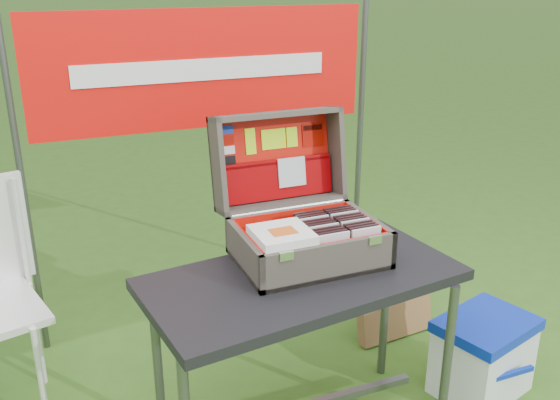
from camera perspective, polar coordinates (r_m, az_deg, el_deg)
name	(u,v)px	position (r m, az deg, el deg)	size (l,w,h in m)	color
table	(301,357)	(2.44, 1.97, -14.18)	(1.13, 0.57, 0.71)	black
table_top	(303,279)	(2.27, 2.08, -7.24)	(1.13, 0.57, 0.04)	black
table_leg_fr	(447,364)	(2.52, 15.02, -14.27)	(0.04, 0.04, 0.67)	#59595B
table_leg_bl	(157,360)	(2.51, -11.15, -14.13)	(0.04, 0.04, 0.67)	#59595B
table_leg_br	(385,308)	(2.83, 9.59, -9.73)	(0.04, 0.04, 0.67)	#59595B
suitcase	(303,193)	(2.32, 2.07, 0.68)	(0.53, 0.54, 0.50)	#48423A
suitcase_base_bottom	(308,258)	(2.36, 2.60, -5.28)	(0.53, 0.38, 0.02)	#48423A
suitcase_base_wall_front	(330,263)	(2.19, 4.60, -5.72)	(0.53, 0.02, 0.14)	#48423A
suitcase_base_wall_back	(290,226)	(2.49, 0.89, -2.36)	(0.53, 0.02, 0.14)	#48423A
suitcase_base_wall_left	(244,254)	(2.25, -3.30, -4.96)	(0.02, 0.38, 0.14)	#48423A
suitcase_base_wall_right	(368,233)	(2.45, 8.05, -2.96)	(0.02, 0.38, 0.14)	#48423A
suitcase_liner_floor	(308,254)	(2.36, 2.61, -4.98)	(0.49, 0.34, 0.01)	red
suitcase_latch_left	(286,256)	(2.09, 0.59, -5.14)	(0.05, 0.01, 0.03)	silver
suitcase_latch_right	(375,240)	(2.23, 8.68, -3.64)	(0.05, 0.01, 0.03)	silver
suitcase_hinge	(289,208)	(2.47, 0.80, -0.76)	(0.02, 0.02, 0.48)	silver
suitcase_lid_back	(273,158)	(2.56, -0.62, 3.87)	(0.53, 0.38, 0.02)	#48423A
suitcase_lid_rim_far	(276,114)	(2.49, -0.40, 7.84)	(0.53, 0.02, 0.14)	#48423A
suitcase_lid_rim_near	(282,203)	(2.53, 0.17, -0.26)	(0.53, 0.02, 0.14)	#48423A
suitcase_lid_rim_left	(218,166)	(2.42, -5.71, 3.07)	(0.02, 0.38, 0.14)	#48423A
suitcase_lid_rim_right	(335,152)	(2.61, 5.09, 4.35)	(0.02, 0.38, 0.14)	#48423A
suitcase_lid_liner	(274,158)	(2.55, -0.51, 3.85)	(0.48, 0.33, 0.01)	red
suitcase_liner_wall_front	(328,258)	(2.20, 4.45, -5.34)	(0.49, 0.01, 0.12)	red
suitcase_liner_wall_back	(291,224)	(2.47, 1.01, -2.25)	(0.49, 0.01, 0.12)	red
suitcase_liner_wall_left	(248,251)	(2.25, -2.98, -4.67)	(0.01, 0.34, 0.12)	red
suitcase_liner_wall_right	(365,231)	(2.44, 7.79, -2.79)	(0.01, 0.34, 0.12)	red
suitcase_lid_pocket	(278,180)	(2.54, -0.21, 1.85)	(0.47, 0.15, 0.03)	#880104
suitcase_pocket_edge	(277,162)	(2.52, -0.28, 3.53)	(0.46, 0.02, 0.02)	#880104
suitcase_pocket_cd	(292,172)	(2.54, 1.08, 2.59)	(0.12, 0.12, 0.01)	silver
lid_sticker_cc_a	(227,130)	(2.46, -4.90, 6.41)	(0.05, 0.03, 0.00)	#1933B2
lid_sticker_cc_b	(228,140)	(2.47, -4.82, 5.48)	(0.05, 0.03, 0.00)	#A10900
lid_sticker_cc_c	(228,150)	(2.47, -4.74, 4.56)	(0.05, 0.03, 0.00)	white
lid_sticker_cc_d	(229,160)	(2.48, -4.66, 3.64)	(0.05, 0.03, 0.00)	black
lid_card_neon_tall	(251,141)	(2.50, -2.71, 5.37)	(0.04, 0.10, 0.00)	#BAF611
lid_card_neon_main	(274,139)	(2.53, -0.58, 5.60)	(0.10, 0.08, 0.00)	#BAF611
lid_card_neon_small	(292,137)	(2.56, 1.10, 5.77)	(0.05, 0.08, 0.00)	#BAF611
lid_sticker_band	(313,135)	(2.60, 3.02, 5.97)	(0.09, 0.09, 0.00)	#A10900
lid_sticker_band_bar	(312,128)	(2.60, 2.98, 6.63)	(0.09, 0.02, 0.00)	black
cd_left_0	(334,251)	(2.22, 4.97, -4.67)	(0.12, 0.01, 0.13)	silver
cd_left_1	(331,249)	(2.24, 4.73, -4.46)	(0.12, 0.01, 0.13)	black
cd_left_2	(329,246)	(2.26, 4.49, -4.26)	(0.12, 0.01, 0.13)	black
cd_left_3	(326,244)	(2.27, 4.26, -4.05)	(0.12, 0.01, 0.13)	black
cd_left_4	(324,242)	(2.29, 4.02, -3.85)	(0.12, 0.01, 0.13)	silver
cd_left_5	(321,240)	(2.31, 3.80, -3.66)	(0.12, 0.01, 0.13)	black
cd_left_6	(319,238)	(2.32, 3.57, -3.46)	(0.12, 0.01, 0.13)	black
cd_left_7	(316,236)	(2.34, 3.35, -3.27)	(0.12, 0.01, 0.13)	black
cd_left_8	(314,234)	(2.36, 3.13, -3.09)	(0.12, 0.01, 0.13)	silver
cd_left_9	(312,232)	(2.38, 2.92, -2.90)	(0.12, 0.01, 0.13)	black
cd_left_10	(309,230)	(2.39, 2.70, -2.72)	(0.12, 0.01, 0.13)	black
cd_left_11	(307,228)	(2.41, 2.49, -2.54)	(0.12, 0.01, 0.13)	black
cd_right_0	(366,245)	(2.28, 7.84, -4.12)	(0.12, 0.01, 0.13)	silver
cd_right_1	(363,243)	(2.30, 7.58, -3.92)	(0.12, 0.01, 0.13)	black
cd_right_2	(360,241)	(2.31, 7.33, -3.73)	(0.12, 0.01, 0.13)	black
cd_right_3	(357,239)	(2.33, 7.08, -3.54)	(0.12, 0.01, 0.13)	black
cd_right_4	(355,237)	(2.35, 6.83, -3.35)	(0.12, 0.01, 0.13)	silver
cd_right_5	(352,235)	(2.36, 6.59, -3.16)	(0.12, 0.01, 0.13)	black
cd_right_6	(349,233)	(2.38, 6.35, -2.97)	(0.12, 0.01, 0.13)	black
cd_right_7	(347,231)	(2.40, 6.11, -2.79)	(0.12, 0.01, 0.13)	black
cd_right_8	(344,229)	(2.41, 5.88, -2.61)	(0.12, 0.01, 0.13)	silver
cd_right_9	(342,227)	(2.43, 5.65, -2.43)	(0.12, 0.01, 0.13)	black
cd_right_10	(339,225)	(2.45, 5.42, -2.26)	(0.12, 0.01, 0.13)	black
cd_right_11	(337,223)	(2.46, 5.20, -2.09)	(0.12, 0.01, 0.13)	black
songbook_0	(282,238)	(2.20, 0.18, -3.47)	(0.20, 0.20, 0.01)	white
songbook_1	(282,236)	(2.19, 0.18, -3.35)	(0.20, 0.20, 0.01)	white
songbook_2	(282,235)	(2.19, 0.18, -3.23)	(0.20, 0.20, 0.01)	white
songbook_3	(282,234)	(2.19, 0.18, -3.11)	(0.20, 0.20, 0.01)	white
songbook_4	(282,233)	(2.19, 0.18, -2.99)	(0.20, 0.20, 0.01)	white
songbook_5	(282,231)	(2.19, 0.18, -2.87)	(0.20, 0.20, 0.01)	white
songbook_graphic	(283,231)	(2.18, 0.28, -2.87)	(0.09, 0.07, 0.00)	#D85919
cooler	(483,356)	(2.90, 18.04, -13.39)	(0.40, 0.31, 0.35)	white
cooler_body	(482,360)	(2.91, 17.99, -13.78)	(0.38, 0.29, 0.31)	white
cooler_lid	(487,325)	(2.82, 18.39, -10.80)	(0.40, 0.31, 0.05)	#0B2AAE
cooler_handle	(509,374)	(2.79, 20.24, -14.73)	(0.24, 0.02, 0.02)	#0B2AAE
chair_leg_fr	(42,384)	(2.65, -20.95, -15.46)	(0.02, 0.02, 0.49)	silver
chair_leg_br	(38,334)	(2.96, -21.29, -11.38)	(0.02, 0.02, 0.49)	silver
chair_upright_right	(21,232)	(2.77, -22.56, -2.69)	(0.02, 0.02, 0.46)	silver
cardboard_box	(393,295)	(3.18, 10.31, -8.56)	(0.41, 0.06, 0.43)	#9B6A42
banner_post_left	(22,183)	(2.99, -22.51, 1.48)	(0.03, 0.03, 1.70)	#59595B
banner_post_right	(359,144)	(3.41, 7.27, 5.12)	(0.03, 0.03, 1.70)	#59595B
banner	(204,69)	(2.98, -6.95, 11.79)	(1.60, 0.01, 0.55)	red
banner_text	(205,70)	(2.97, -6.89, 11.76)	(1.20, 0.00, 0.10)	white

